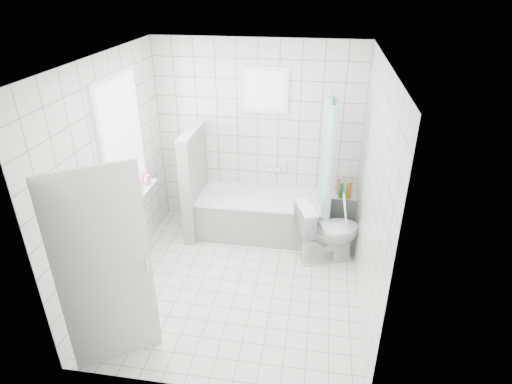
# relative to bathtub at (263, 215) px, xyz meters

# --- Properties ---
(ground) EXTENTS (3.00, 3.00, 0.00)m
(ground) POSITION_rel_bathtub_xyz_m (-0.13, -1.12, -0.29)
(ground) COLOR white
(ground) RESTS_ON ground
(ceiling) EXTENTS (3.00, 3.00, 0.00)m
(ceiling) POSITION_rel_bathtub_xyz_m (-0.13, -1.12, 2.31)
(ceiling) COLOR white
(ceiling) RESTS_ON ground
(wall_back) EXTENTS (2.80, 0.02, 2.60)m
(wall_back) POSITION_rel_bathtub_xyz_m (-0.13, 0.38, 1.01)
(wall_back) COLOR white
(wall_back) RESTS_ON ground
(wall_front) EXTENTS (2.80, 0.02, 2.60)m
(wall_front) POSITION_rel_bathtub_xyz_m (-0.13, -2.62, 1.01)
(wall_front) COLOR white
(wall_front) RESTS_ON ground
(wall_left) EXTENTS (0.02, 3.00, 2.60)m
(wall_left) POSITION_rel_bathtub_xyz_m (-1.53, -1.12, 1.01)
(wall_left) COLOR white
(wall_left) RESTS_ON ground
(wall_right) EXTENTS (0.02, 3.00, 2.60)m
(wall_right) POSITION_rel_bathtub_xyz_m (1.27, -1.12, 1.01)
(wall_right) COLOR white
(wall_right) RESTS_ON ground
(window_left) EXTENTS (0.01, 0.90, 1.40)m
(window_left) POSITION_rel_bathtub_xyz_m (-1.49, -0.82, 1.31)
(window_left) COLOR white
(window_left) RESTS_ON wall_left
(window_back) EXTENTS (0.50, 0.01, 0.50)m
(window_back) POSITION_rel_bathtub_xyz_m (-0.03, 0.33, 1.66)
(window_back) COLOR white
(window_back) RESTS_ON wall_back
(window_sill) EXTENTS (0.18, 1.02, 0.08)m
(window_sill) POSITION_rel_bathtub_xyz_m (-1.44, -0.82, 0.57)
(window_sill) COLOR white
(window_sill) RESTS_ON wall_left
(door) EXTENTS (0.68, 0.48, 2.00)m
(door) POSITION_rel_bathtub_xyz_m (-1.05, -2.38, 0.71)
(door) COLOR silver
(door) RESTS_ON ground
(bathtub) EXTENTS (1.75, 0.77, 0.58)m
(bathtub) POSITION_rel_bathtub_xyz_m (0.00, 0.00, 0.00)
(bathtub) COLOR white
(bathtub) RESTS_ON ground
(partition_wall) EXTENTS (0.15, 0.85, 1.50)m
(partition_wall) POSITION_rel_bathtub_xyz_m (-0.94, -0.05, 0.46)
(partition_wall) COLOR white
(partition_wall) RESTS_ON ground
(tiled_ledge) EXTENTS (0.40, 0.24, 0.55)m
(tiled_ledge) POSITION_rel_bathtub_xyz_m (1.10, 0.25, -0.02)
(tiled_ledge) COLOR white
(tiled_ledge) RESTS_ON ground
(toilet) EXTENTS (0.91, 0.71, 0.82)m
(toilet) POSITION_rel_bathtub_xyz_m (0.90, -0.48, 0.12)
(toilet) COLOR white
(toilet) RESTS_ON ground
(curtain_rod) EXTENTS (0.02, 0.80, 0.02)m
(curtain_rod) POSITION_rel_bathtub_xyz_m (0.82, -0.02, 1.71)
(curtain_rod) COLOR silver
(curtain_rod) RESTS_ON wall_back
(shower_curtain) EXTENTS (0.14, 0.48, 1.78)m
(shower_curtain) POSITION_rel_bathtub_xyz_m (0.82, -0.16, 0.81)
(shower_curtain) COLOR #41C0C0
(shower_curtain) RESTS_ON curtain_rod
(tub_faucet) EXTENTS (0.18, 0.06, 0.06)m
(tub_faucet) POSITION_rel_bathtub_xyz_m (0.10, 0.33, 0.56)
(tub_faucet) COLOR silver
(tub_faucet) RESTS_ON wall_back
(sill_bottles) EXTENTS (0.20, 0.61, 0.27)m
(sill_bottles) POSITION_rel_bathtub_xyz_m (-1.43, -0.79, 0.72)
(sill_bottles) COLOR white
(sill_bottles) RESTS_ON window_sill
(ledge_bottles) EXTENTS (0.19, 0.17, 0.25)m
(ledge_bottles) POSITION_rel_bathtub_xyz_m (1.08, 0.22, 0.38)
(ledge_bottles) COLOR green
(ledge_bottles) RESTS_ON tiled_ledge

